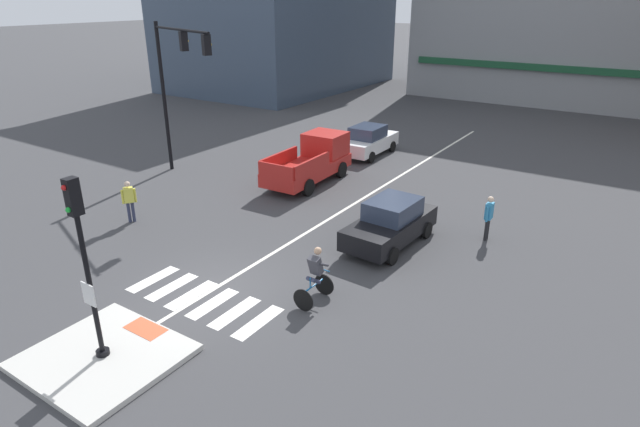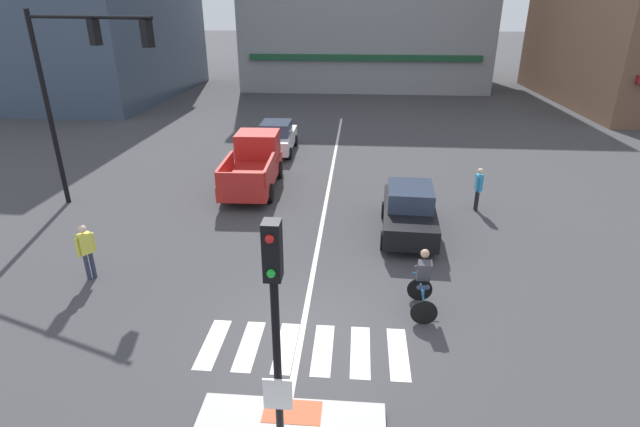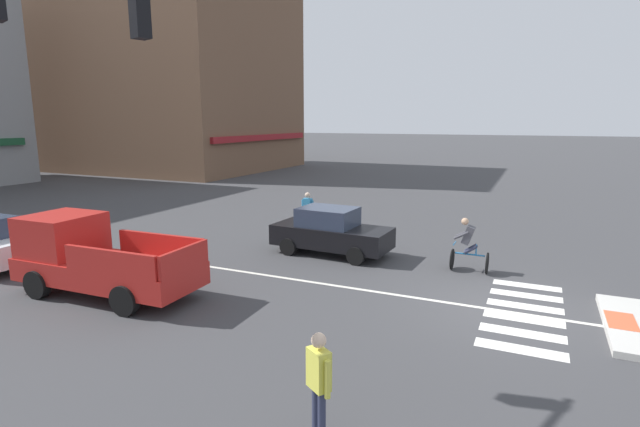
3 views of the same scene
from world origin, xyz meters
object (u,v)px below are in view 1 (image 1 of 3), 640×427
at_px(pedestrian_waiting_far_side, 489,215).
at_px(car_white_westbound_distant, 368,141).
at_px(pedestrian_at_curb_left, 129,198).
at_px(signal_pole, 84,254).
at_px(cyclist, 315,275).
at_px(pickup_truck_red_westbound_far, 313,161).
at_px(traffic_light_mast, 175,74).
at_px(car_black_eastbound_mid, 391,223).

bearing_deg(pedestrian_waiting_far_side, car_white_westbound_distant, 140.57).
bearing_deg(pedestrian_at_curb_left, signal_pole, -42.63).
bearing_deg(cyclist, signal_pole, -119.09).
bearing_deg(signal_pole, pickup_truck_red_westbound_far, 103.38).
xyz_separation_m(signal_pole, traffic_light_mast, (-8.78, 10.89, 2.06)).
height_order(car_black_eastbound_mid, cyclist, cyclist).
xyz_separation_m(car_white_westbound_distant, pickup_truck_red_westbound_far, (-0.11, -5.26, 0.17)).
xyz_separation_m(car_black_eastbound_mid, pedestrian_waiting_far_side, (2.76, 2.23, 0.17)).
xyz_separation_m(pickup_truck_red_westbound_far, pedestrian_waiting_far_side, (8.96, -2.02, 0.00)).
relative_size(signal_pole, pickup_truck_red_westbound_far, 0.87).
height_order(car_black_eastbound_mid, pickup_truck_red_westbound_far, pickup_truck_red_westbound_far).
xyz_separation_m(pickup_truck_red_westbound_far, pedestrian_at_curb_left, (-3.09, -8.05, 0.00)).
height_order(traffic_light_mast, pickup_truck_red_westbound_far, traffic_light_mast).
distance_m(car_white_westbound_distant, cyclist, 15.38).
xyz_separation_m(car_black_eastbound_mid, cyclist, (-0.07, -4.64, 0.06)).
distance_m(signal_pole, pickup_truck_red_westbound_far, 14.46).
distance_m(traffic_light_mast, cyclist, 13.59).
height_order(signal_pole, pedestrian_waiting_far_side, signal_pole).
distance_m(car_white_westbound_distant, car_black_eastbound_mid, 11.30).
relative_size(car_white_westbound_distant, pedestrian_at_curb_left, 2.47).
distance_m(traffic_light_mast, pedestrian_waiting_far_side, 14.98).
relative_size(car_white_westbound_distant, pickup_truck_red_westbound_far, 0.80).
relative_size(car_black_eastbound_mid, cyclist, 2.49).
height_order(cyclist, pedestrian_at_curb_left, cyclist).
bearing_deg(pedestrian_at_curb_left, car_black_eastbound_mid, 22.24).
bearing_deg(car_black_eastbound_mid, pedestrian_at_curb_left, -157.76).
xyz_separation_m(traffic_light_mast, pickup_truck_red_westbound_far, (5.46, 3.06, -3.95)).
bearing_deg(cyclist, pickup_truck_red_westbound_far, 124.57).
height_order(cyclist, pedestrian_waiting_far_side, cyclist).
xyz_separation_m(signal_pole, cyclist, (2.81, 5.05, -2.00)).
bearing_deg(cyclist, car_white_westbound_distant, 113.06).
bearing_deg(pedestrian_waiting_far_side, pickup_truck_red_westbound_far, 167.27).
relative_size(pedestrian_at_curb_left, pedestrian_waiting_far_side, 1.00).
distance_m(car_white_westbound_distant, pedestrian_at_curb_left, 13.69).
relative_size(pickup_truck_red_westbound_far, cyclist, 3.07).
xyz_separation_m(pedestrian_at_curb_left, pedestrian_waiting_far_side, (12.04, 6.03, 0.00)).
relative_size(car_black_eastbound_mid, pedestrian_at_curb_left, 2.50).
bearing_deg(signal_pole, pedestrian_waiting_far_side, 64.70).
height_order(traffic_light_mast, car_black_eastbound_mid, traffic_light_mast).
height_order(signal_pole, car_white_westbound_distant, signal_pole).
bearing_deg(signal_pole, traffic_light_mast, 128.87).
height_order(traffic_light_mast, pedestrian_at_curb_left, traffic_light_mast).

